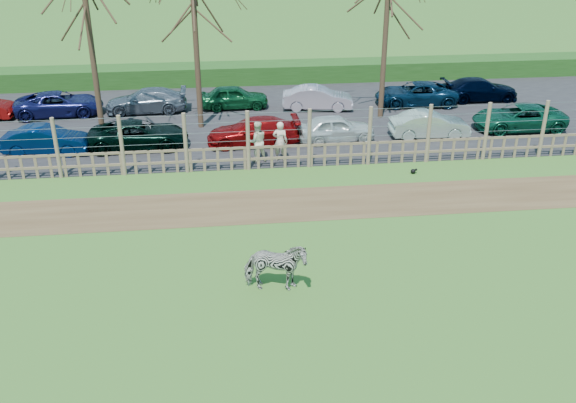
{
  "coord_description": "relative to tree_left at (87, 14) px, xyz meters",
  "views": [
    {
      "loc": [
        -1.14,
        -16.38,
        10.23
      ],
      "look_at": [
        1.0,
        2.5,
        1.1
      ],
      "focal_mm": 40.0,
      "sensor_mm": 36.0,
      "label": 1
    }
  ],
  "objects": [
    {
      "name": "car_9",
      "position": [
        1.7,
        3.69,
        -4.98
      ],
      "size": [
        4.15,
        1.72,
        1.2
      ],
      "primitive_type": "imported",
      "rotation": [
        0.0,
        0.0,
        4.72
      ],
      "color": "slate",
      "rests_on": "asphalt"
    },
    {
      "name": "car_1",
      "position": [
        -2.08,
        -1.77,
        -4.98
      ],
      "size": [
        3.72,
        1.52,
        1.2
      ],
      "primitive_type": "imported",
      "rotation": [
        0.0,
        0.0,
        1.5
      ],
      "color": "#021841",
      "rests_on": "asphalt"
    },
    {
      "name": "car_8",
      "position": [
        -2.64,
        3.62,
        -4.98
      ],
      "size": [
        4.49,
        2.41,
        1.2
      ],
      "primitive_type": "imported",
      "rotation": [
        0.0,
        0.0,
        1.67
      ],
      "color": "#12164B",
      "rests_on": "asphalt"
    },
    {
      "name": "car_6",
      "position": [
        19.57,
        -1.1,
        -4.98
      ],
      "size": [
        4.38,
        2.12,
        1.2
      ],
      "primitive_type": "imported",
      "rotation": [
        0.0,
        0.0,
        4.68
      ],
      "color": "#0D4D34",
      "rests_on": "asphalt"
    },
    {
      "name": "ground",
      "position": [
        6.5,
        -12.5,
        -5.62
      ],
      "size": [
        120.0,
        120.0,
        0.0
      ],
      "primitive_type": "plane",
      "color": "#53893C",
      "rests_on": "ground"
    },
    {
      "name": "car_10",
      "position": [
        6.23,
        3.83,
        -4.98
      ],
      "size": [
        3.56,
        1.52,
        1.2
      ],
      "primitive_type": "imported",
      "rotation": [
        0.0,
        0.0,
        1.6
      ],
      "color": "#0C4924",
      "rests_on": "asphalt"
    },
    {
      "name": "tree_left",
      "position": [
        0.0,
        0.0,
        0.0
      ],
      "size": [
        4.8,
        4.8,
        7.88
      ],
      "color": "#3D2B1E",
      "rests_on": "ground"
    },
    {
      "name": "tree_right",
      "position": [
        13.5,
        1.5,
        -0.37
      ],
      "size": [
        4.8,
        4.8,
        7.35
      ],
      "color": "#3D2B1E",
      "rests_on": "ground"
    },
    {
      "name": "visitor_b",
      "position": [
        6.91,
        -3.68,
        -4.71
      ],
      "size": [
        0.92,
        0.76,
        1.72
      ],
      "primitive_type": "imported",
      "rotation": [
        0.0,
        0.0,
        3.27
      ],
      "color": "beige",
      "rests_on": "asphalt"
    },
    {
      "name": "car_5",
      "position": [
        15.0,
        -1.66,
        -4.98
      ],
      "size": [
        3.67,
        1.36,
        1.2
      ],
      "primitive_type": "imported",
      "rotation": [
        0.0,
        0.0,
        1.55
      ],
      "color": "#B1C4B3",
      "rests_on": "asphalt"
    },
    {
      "name": "car_13",
      "position": [
        19.57,
        3.79,
        -4.98
      ],
      "size": [
        4.15,
        1.72,
        1.2
      ],
      "primitive_type": "imported",
      "rotation": [
        0.0,
        0.0,
        1.58
      ],
      "color": "black",
      "rests_on": "asphalt"
    },
    {
      "name": "crow",
      "position": [
        13.1,
        -5.7,
        -5.51
      ],
      "size": [
        0.27,
        0.2,
        0.22
      ],
      "color": "black",
      "rests_on": "ground"
    },
    {
      "name": "car_11",
      "position": [
        10.55,
        3.15,
        -4.98
      ],
      "size": [
        3.78,
        1.74,
        1.2
      ],
      "primitive_type": "imported",
      "rotation": [
        0.0,
        0.0,
        1.44
      ],
      "color": "#C3B0BD",
      "rests_on": "asphalt"
    },
    {
      "name": "car_2",
      "position": [
        1.82,
        -1.53,
        -4.98
      ],
      "size": [
        4.36,
        2.08,
        1.2
      ],
      "primitive_type": "imported",
      "rotation": [
        0.0,
        0.0,
        1.59
      ],
      "color": "black",
      "rests_on": "asphalt"
    },
    {
      "name": "car_3",
      "position": [
        6.87,
        -1.69,
        -4.98
      ],
      "size": [
        4.18,
        1.79,
        1.2
      ],
      "primitive_type": "imported",
      "rotation": [
        0.0,
        0.0,
        4.74
      ],
      "color": "maroon",
      "rests_on": "asphalt"
    },
    {
      "name": "car_4",
      "position": [
        10.63,
        -1.65,
        -4.98
      ],
      "size": [
        3.64,
        1.74,
        1.2
      ],
      "primitive_type": "imported",
      "rotation": [
        0.0,
        0.0,
        1.66
      ],
      "color": "silver",
      "rests_on": "asphalt"
    },
    {
      "name": "visitor_a",
      "position": [
        7.87,
        -3.79,
        -4.71
      ],
      "size": [
        0.72,
        0.57,
        1.72
      ],
      "primitive_type": "imported",
      "rotation": [
        0.0,
        0.0,
        2.86
      ],
      "color": "beige",
      "rests_on": "asphalt"
    },
    {
      "name": "tree_mid",
      "position": [
        4.5,
        1.0,
        -0.75
      ],
      "size": [
        4.8,
        4.8,
        6.83
      ],
      "color": "#3D2B1E",
      "rests_on": "ground"
    },
    {
      "name": "hedge",
      "position": [
        6.5,
        9.0,
        -5.07
      ],
      "size": [
        46.0,
        2.0,
        1.1
      ],
      "primitive_type": "cube",
      "color": "#1E4716",
      "rests_on": "ground"
    },
    {
      "name": "asphalt",
      "position": [
        6.5,
        2.0,
        -5.6
      ],
      "size": [
        44.0,
        13.0,
        0.04
      ],
      "primitive_type": "cube",
      "color": "#232326",
      "rests_on": "ground"
    },
    {
      "name": "car_12",
      "position": [
        15.87,
        3.34,
        -4.98
      ],
      "size": [
        4.45,
        2.29,
        1.2
      ],
      "primitive_type": "imported",
      "rotation": [
        0.0,
        0.0,
        4.64
      ],
      "color": "#0A233C",
      "rests_on": "asphalt"
    },
    {
      "name": "dirt_strip",
      "position": [
        6.5,
        -8.0,
        -5.61
      ],
      "size": [
        34.0,
        2.8,
        0.01
      ],
      "primitive_type": "cube",
      "color": "brown",
      "rests_on": "ground"
    },
    {
      "name": "fence",
      "position": [
        6.5,
        -4.5,
        -4.81
      ],
      "size": [
        30.16,
        0.16,
        2.5
      ],
      "color": "brown",
      "rests_on": "ground"
    },
    {
      "name": "zebra",
      "position": [
        6.74,
        -13.5,
        -4.86
      ],
      "size": [
        1.9,
        1.06,
        1.52
      ],
      "primitive_type": "imported",
      "rotation": [
        0.0,
        0.0,
        1.43
      ],
      "color": "gray",
      "rests_on": "ground"
    }
  ]
}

